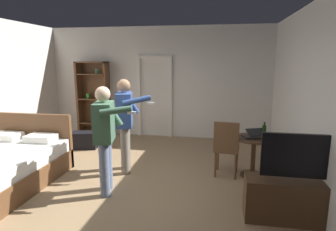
# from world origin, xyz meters

# --- Properties ---
(ground_plane) EXTENTS (7.03, 7.03, 0.00)m
(ground_plane) POSITION_xyz_m (0.00, 0.00, 0.00)
(ground_plane) COLOR #997A56
(wall_back) EXTENTS (6.03, 0.12, 2.86)m
(wall_back) POSITION_xyz_m (0.00, 3.26, 1.43)
(wall_back) COLOR silver
(wall_back) RESTS_ON ground_plane
(wall_right) EXTENTS (0.12, 6.63, 2.86)m
(wall_right) POSITION_xyz_m (2.95, 0.00, 1.43)
(wall_right) COLOR silver
(wall_right) RESTS_ON ground_plane
(doorway_frame) EXTENTS (0.93, 0.08, 2.13)m
(doorway_frame) POSITION_xyz_m (-0.08, 3.18, 1.22)
(doorway_frame) COLOR white
(doorway_frame) RESTS_ON ground_plane
(bed) EXTENTS (1.59, 1.96, 1.02)m
(bed) POSITION_xyz_m (-1.90, -0.21, 0.30)
(bed) COLOR brown
(bed) RESTS_ON ground_plane
(bookshelf) EXTENTS (0.85, 0.32, 1.97)m
(bookshelf) POSITION_xyz_m (-1.73, 3.03, 1.06)
(bookshelf) COLOR brown
(bookshelf) RESTS_ON ground_plane
(tv_flatscreen) EXTENTS (1.28, 0.40, 1.15)m
(tv_flatscreen) POSITION_xyz_m (2.59, -0.52, 0.33)
(tv_flatscreen) COLOR #4C331E
(tv_flatscreen) RESTS_ON ground_plane
(side_table) EXTENTS (0.68, 0.68, 0.70)m
(side_table) POSITION_xyz_m (2.21, 0.86, 0.48)
(side_table) COLOR #4C331E
(side_table) RESTS_ON ground_plane
(laptop) EXTENTS (0.42, 0.42, 0.17)m
(laptop) POSITION_xyz_m (2.20, 0.81, 0.75)
(laptop) COLOR black
(laptop) RESTS_ON side_table
(bottle_on_table) EXTENTS (0.06, 0.06, 0.30)m
(bottle_on_table) POSITION_xyz_m (2.35, 0.78, 0.83)
(bottle_on_table) COLOR #14390E
(bottle_on_table) RESTS_ON side_table
(wooden_chair) EXTENTS (0.47, 0.47, 0.99)m
(wooden_chair) POSITION_xyz_m (1.74, 0.76, 0.54)
(wooden_chair) COLOR brown
(wooden_chair) RESTS_ON ground_plane
(person_blue_shirt) EXTENTS (0.73, 0.64, 1.64)m
(person_blue_shirt) POSITION_xyz_m (-0.07, -0.20, 0.95)
(person_blue_shirt) COLOR slate
(person_blue_shirt) RESTS_ON ground_plane
(person_striped_shirt) EXTENTS (0.77, 0.66, 1.69)m
(person_striped_shirt) POSITION_xyz_m (-0.05, 0.68, 0.99)
(person_striped_shirt) COLOR gray
(person_striped_shirt) RESTS_ON ground_plane
(suitcase_dark) EXTENTS (0.61, 0.43, 0.38)m
(suitcase_dark) POSITION_xyz_m (-1.44, 1.81, 0.19)
(suitcase_dark) COLOR black
(suitcase_dark) RESTS_ON ground_plane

